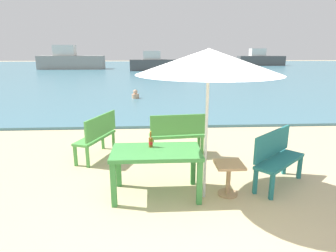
{
  "coord_description": "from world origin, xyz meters",
  "views": [
    {
      "loc": [
        -0.67,
        -3.36,
        2.28
      ],
      "look_at": [
        -0.3,
        3.0,
        0.6
      ],
      "focal_mm": 30.95,
      "sensor_mm": 36.0,
      "label": 1
    }
  ],
  "objects": [
    {
      "name": "bench_teal_center",
      "position": [
        1.45,
        1.18,
        0.54
      ],
      "size": [
        1.13,
        1.07,
        0.95
      ],
      "color": "#237275",
      "rests_on": "ground_plane"
    },
    {
      "name": "boat_ferry",
      "position": [
        14.99,
        38.33,
        0.93
      ],
      "size": [
        6.51,
        1.78,
        2.37
      ],
      "color": "#4C4C4C",
      "rests_on": "sea_water"
    },
    {
      "name": "bench_green_right",
      "position": [
        -1.83,
        2.66,
        0.54
      ],
      "size": [
        0.75,
        1.25,
        0.95
      ],
      "color": "#4C9E47",
      "rests_on": "ground_plane"
    },
    {
      "name": "bench_green_left",
      "position": [
        -0.12,
        2.68,
        0.54
      ],
      "size": [
        1.23,
        0.48,
        0.95
      ],
      "color": "#4C9E47",
      "rests_on": "ground_plane"
    },
    {
      "name": "sea_water",
      "position": [
        0.0,
        30.0,
        0.04
      ],
      "size": [
        120.0,
        50.0,
        0.08
      ],
      "primitive_type": "cube",
      "color": "teal",
      "rests_on": "ground_plane"
    },
    {
      "name": "beer_bottle_amber",
      "position": [
        -0.69,
        1.09,
        0.85
      ],
      "size": [
        0.07,
        0.07,
        0.26
      ],
      "color": "brown",
      "rests_on": "picnic_table_green"
    },
    {
      "name": "boat_sailboat",
      "position": [
        -10.06,
        31.85,
        1.06
      ],
      "size": [
        7.46,
        2.03,
        2.71
      ],
      "color": "gray",
      "rests_on": "sea_water"
    },
    {
      "name": "side_table_wood",
      "position": [
        0.54,
        0.86,
        0.35
      ],
      "size": [
        0.44,
        0.44,
        0.54
      ],
      "color": "tan",
      "rests_on": "ground_plane"
    },
    {
      "name": "picnic_table_green",
      "position": [
        -0.61,
        0.93,
        0.65
      ],
      "size": [
        1.4,
        0.8,
        0.76
      ],
      "color": "#3D8C42",
      "rests_on": "ground_plane"
    },
    {
      "name": "swimmer_person",
      "position": [
        -1.42,
        10.13,
        0.24
      ],
      "size": [
        0.34,
        0.34,
        0.41
      ],
      "color": "tan",
      "rests_on": "sea_water"
    },
    {
      "name": "boat_cargo_ship",
      "position": [
        -0.13,
        28.68,
        0.83
      ],
      "size": [
        5.73,
        1.56,
        2.08
      ],
      "color": "#4C4C4C",
      "rests_on": "sea_water"
    },
    {
      "name": "ground_plane",
      "position": [
        0.0,
        0.0,
        0.0
      ],
      "size": [
        120.0,
        120.0,
        0.0
      ],
      "primitive_type": "plane",
      "color": "#C6B287"
    },
    {
      "name": "patio_umbrella",
      "position": [
        0.15,
        0.8,
        2.12
      ],
      "size": [
        2.1,
        2.1,
        2.3
      ],
      "color": "silver",
      "rests_on": "ground_plane"
    }
  ]
}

